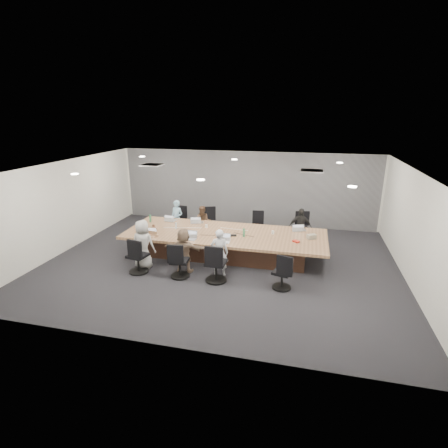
% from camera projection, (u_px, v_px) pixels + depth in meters
% --- Properties ---
extents(floor, '(10.00, 8.00, 0.00)m').
position_uv_depth(floor, '(221.00, 262.00, 10.26)').
color(floor, '#242429').
rests_on(floor, ground).
extents(ceiling, '(10.00, 8.00, 0.00)m').
position_uv_depth(ceiling, '(220.00, 167.00, 9.41)').
color(ceiling, white).
rests_on(ceiling, wall_back).
extents(wall_back, '(10.00, 0.00, 2.80)m').
position_uv_depth(wall_back, '(246.00, 188.00, 13.54)').
color(wall_back, silver).
rests_on(wall_back, ground).
extents(wall_front, '(10.00, 0.00, 2.80)m').
position_uv_depth(wall_front, '(165.00, 279.00, 6.14)').
color(wall_front, silver).
rests_on(wall_front, ground).
extents(wall_left, '(0.00, 8.00, 2.80)m').
position_uv_depth(wall_left, '(67.00, 206.00, 10.96)').
color(wall_left, silver).
rests_on(wall_left, ground).
extents(wall_right, '(0.00, 8.00, 2.80)m').
position_uv_depth(wall_right, '(415.00, 230.00, 8.71)').
color(wall_right, silver).
rests_on(wall_right, ground).
extents(curtain, '(9.80, 0.04, 2.80)m').
position_uv_depth(curtain, '(246.00, 188.00, 13.46)').
color(curtain, gray).
rests_on(curtain, ground).
extents(conference_table, '(6.00, 2.20, 0.74)m').
position_uv_depth(conference_table, '(225.00, 243.00, 10.60)').
color(conference_table, '#43281C').
rests_on(conference_table, ground).
extents(chair_0, '(0.55, 0.55, 0.74)m').
position_uv_depth(chair_0, '(181.00, 223.00, 12.65)').
color(chair_0, black).
rests_on(chair_0, ground).
extents(chair_1, '(0.68, 0.68, 0.79)m').
position_uv_depth(chair_1, '(206.00, 224.00, 12.42)').
color(chair_1, black).
rests_on(chair_1, ground).
extents(chair_2, '(0.55, 0.55, 0.73)m').
position_uv_depth(chair_2, '(256.00, 229.00, 12.03)').
color(chair_2, black).
rests_on(chair_2, ground).
extents(chair_3, '(0.69, 0.69, 0.87)m').
position_uv_depth(chair_3, '(300.00, 230.00, 11.68)').
color(chair_3, black).
rests_on(chair_3, ground).
extents(chair_4, '(0.66, 0.66, 0.83)m').
position_uv_depth(chair_4, '(138.00, 258.00, 9.48)').
color(chair_4, black).
rests_on(chair_4, ground).
extents(chair_5, '(0.58, 0.58, 0.78)m').
position_uv_depth(chair_5, '(180.00, 263.00, 9.22)').
color(chair_5, black).
rests_on(chair_5, ground).
extents(chair_6, '(0.59, 0.59, 0.87)m').
position_uv_depth(chair_6, '(216.00, 266.00, 8.98)').
color(chair_6, black).
rests_on(chair_6, ground).
extents(chair_7, '(0.61, 0.61, 0.74)m').
position_uv_depth(chair_7, '(282.00, 275.00, 8.62)').
color(chair_7, black).
rests_on(chair_7, ground).
extents(person_0, '(0.53, 0.41, 1.29)m').
position_uv_depth(person_0, '(177.00, 219.00, 12.24)').
color(person_0, '#8CBCD7').
rests_on(person_0, ground).
extents(laptop_0, '(0.37, 0.27, 0.02)m').
position_uv_depth(laptop_0, '(171.00, 220.00, 11.70)').
color(laptop_0, '#B2B2B7').
rests_on(laptop_0, conference_table).
extents(person_1, '(0.63, 0.53, 1.15)m').
position_uv_depth(person_1, '(203.00, 222.00, 12.05)').
color(person_1, brown).
rests_on(person_1, ground).
extents(laptop_1, '(0.38, 0.31, 0.02)m').
position_uv_depth(laptop_1, '(198.00, 222.00, 11.48)').
color(laptop_1, '#B2B2B7').
rests_on(laptop_1, conference_table).
extents(person_3, '(0.80, 0.43, 1.29)m').
position_uv_depth(person_3, '(300.00, 228.00, 11.29)').
color(person_3, black).
rests_on(person_3, ground).
extents(laptop_3, '(0.41, 0.33, 0.02)m').
position_uv_depth(laptop_3, '(300.00, 230.00, 10.75)').
color(laptop_3, '#B2B2B7').
rests_on(laptop_3, conference_table).
extents(person_4, '(0.69, 0.46, 1.39)m').
position_uv_depth(person_4, '(143.00, 244.00, 9.72)').
color(person_4, '#A6A6A6').
rests_on(person_4, ground).
extents(laptop_4, '(0.37, 0.29, 0.02)m').
position_uv_depth(laptop_4, '(151.00, 236.00, 10.21)').
color(laptop_4, '#8C6647').
rests_on(laptop_4, conference_table).
extents(person_5, '(1.18, 0.44, 1.25)m').
position_uv_depth(person_5, '(184.00, 250.00, 9.47)').
color(person_5, '#7A614F').
rests_on(person_5, ground).
extents(laptop_5, '(0.32, 0.22, 0.02)m').
position_uv_depth(laptop_5, '(190.00, 239.00, 9.94)').
color(laptop_5, '#B2B2B7').
rests_on(laptop_5, conference_table).
extents(person_6, '(0.51, 0.37, 1.31)m').
position_uv_depth(person_6, '(219.00, 253.00, 9.24)').
color(person_6, '#B9BBC4').
rests_on(person_6, ground).
extents(laptop_6, '(0.29, 0.20, 0.02)m').
position_uv_depth(laptop_6, '(224.00, 242.00, 9.72)').
color(laptop_6, '#B2B2B7').
rests_on(laptop_6, conference_table).
extents(bottle_green_left, '(0.07, 0.07, 0.25)m').
position_uv_depth(bottle_green_left, '(150.00, 218.00, 11.51)').
color(bottle_green_left, '#35744C').
rests_on(bottle_green_left, conference_table).
extents(bottle_green_right, '(0.09, 0.09, 0.24)m').
position_uv_depth(bottle_green_right, '(244.00, 233.00, 10.14)').
color(bottle_green_right, '#35744C').
rests_on(bottle_green_right, conference_table).
extents(bottle_clear, '(0.07, 0.07, 0.19)m').
position_uv_depth(bottle_clear, '(176.00, 226.00, 10.85)').
color(bottle_clear, silver).
rests_on(bottle_clear, conference_table).
extents(cup_white_far, '(0.10, 0.10, 0.10)m').
position_uv_depth(cup_white_far, '(206.00, 226.00, 10.97)').
color(cup_white_far, white).
rests_on(cup_white_far, conference_table).
extents(cup_white_near, '(0.08, 0.08, 0.10)m').
position_uv_depth(cup_white_near, '(273.00, 232.00, 10.40)').
color(cup_white_near, white).
rests_on(cup_white_near, conference_table).
extents(mug_brown, '(0.09, 0.09, 0.10)m').
position_uv_depth(mug_brown, '(154.00, 226.00, 10.97)').
color(mug_brown, brown).
rests_on(mug_brown, conference_table).
extents(mic_left, '(0.18, 0.14, 0.03)m').
position_uv_depth(mic_left, '(194.00, 237.00, 10.12)').
color(mic_left, black).
rests_on(mic_left, conference_table).
extents(mic_right, '(0.18, 0.14, 0.03)m').
position_uv_depth(mic_right, '(234.00, 235.00, 10.24)').
color(mic_right, black).
rests_on(mic_right, conference_table).
extents(stapler, '(0.15, 0.05, 0.05)m').
position_uv_depth(stapler, '(229.00, 235.00, 10.20)').
color(stapler, black).
rests_on(stapler, conference_table).
extents(canvas_bag, '(0.29, 0.25, 0.13)m').
position_uv_depth(canvas_bag, '(312.00, 237.00, 9.98)').
color(canvas_bag, gray).
rests_on(canvas_bag, conference_table).
extents(snack_packet, '(0.22, 0.21, 0.04)m').
position_uv_depth(snack_packet, '(296.00, 241.00, 9.75)').
color(snack_packet, red).
rests_on(snack_packet, conference_table).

